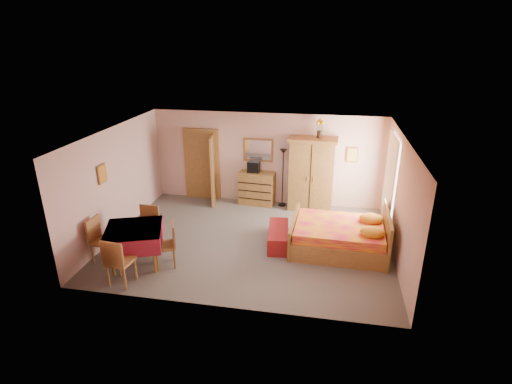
% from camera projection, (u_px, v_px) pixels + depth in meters
% --- Properties ---
extents(floor, '(6.50, 6.50, 0.00)m').
position_uv_depth(floor, '(250.00, 241.00, 9.49)').
color(floor, slate).
rests_on(floor, ground).
extents(ceiling, '(6.50, 6.50, 0.00)m').
position_uv_depth(ceiling, '(249.00, 134.00, 8.53)').
color(ceiling, brown).
rests_on(ceiling, wall_back).
extents(wall_back, '(6.50, 0.10, 2.60)m').
position_uv_depth(wall_back, '(267.00, 159.00, 11.30)').
color(wall_back, '#CFA196').
rests_on(wall_back, floor).
extents(wall_front, '(6.50, 0.10, 2.60)m').
position_uv_depth(wall_front, '(220.00, 243.00, 6.72)').
color(wall_front, '#CFA196').
rests_on(wall_front, floor).
extents(wall_left, '(0.10, 5.00, 2.60)m').
position_uv_depth(wall_left, '(116.00, 181.00, 9.56)').
color(wall_left, '#CFA196').
rests_on(wall_left, floor).
extents(wall_right, '(0.10, 5.00, 2.60)m').
position_uv_depth(wall_right, '(399.00, 200.00, 8.47)').
color(wall_right, '#CFA196').
rests_on(wall_right, floor).
extents(doorway, '(1.06, 0.12, 2.15)m').
position_uv_depth(doorway, '(202.00, 165.00, 11.69)').
color(doorway, '#9E6B35').
rests_on(doorway, floor).
extents(window, '(0.08, 1.40, 1.95)m').
position_uv_depth(window, '(391.00, 175.00, 9.52)').
color(window, white).
rests_on(window, wall_right).
extents(picture_left, '(0.04, 0.32, 0.42)m').
position_uv_depth(picture_left, '(102.00, 174.00, 8.86)').
color(picture_left, orange).
rests_on(picture_left, wall_left).
extents(picture_back, '(0.30, 0.04, 0.40)m').
position_uv_depth(picture_back, '(352.00, 155.00, 10.79)').
color(picture_back, '#D8BF59').
rests_on(picture_back, wall_back).
extents(chest_of_drawers, '(1.04, 0.58, 0.95)m').
position_uv_depth(chest_of_drawers, '(257.00, 188.00, 11.45)').
color(chest_of_drawers, olive).
rests_on(chest_of_drawers, floor).
extents(wall_mirror, '(0.86, 0.05, 0.68)m').
position_uv_depth(wall_mirror, '(258.00, 150.00, 11.25)').
color(wall_mirror, white).
rests_on(wall_mirror, wall_back).
extents(stereo, '(0.35, 0.26, 0.31)m').
position_uv_depth(stereo, '(254.00, 167.00, 11.26)').
color(stereo, black).
rests_on(stereo, chest_of_drawers).
extents(floor_lamp, '(0.28, 0.28, 1.66)m').
position_uv_depth(floor_lamp, '(283.00, 178.00, 11.19)').
color(floor_lamp, black).
rests_on(floor_lamp, floor).
extents(wardrobe, '(1.32, 0.71, 2.04)m').
position_uv_depth(wardrobe, '(311.00, 174.00, 10.90)').
color(wardrobe, olive).
rests_on(wardrobe, floor).
extents(sunflower_vase, '(0.21, 0.21, 0.49)m').
position_uv_depth(sunflower_vase, '(320.00, 128.00, 10.46)').
color(sunflower_vase, gold).
rests_on(sunflower_vase, wardrobe).
extents(bed, '(2.20, 1.76, 0.99)m').
position_uv_depth(bed, '(339.00, 229.00, 8.99)').
color(bed, '#D31449').
rests_on(bed, floor).
extents(bench, '(0.57, 1.26, 0.41)m').
position_uv_depth(bench, '(278.00, 236.00, 9.29)').
color(bench, maroon).
rests_on(bench, floor).
extents(dining_table, '(1.45, 1.45, 0.83)m').
position_uv_depth(dining_table, '(135.00, 246.00, 8.42)').
color(dining_table, maroon).
rests_on(dining_table, floor).
extents(chair_south, '(0.50, 0.50, 1.01)m').
position_uv_depth(chair_south, '(120.00, 261.00, 7.72)').
color(chair_south, '#B0743B').
rests_on(chair_south, floor).
extents(chair_north, '(0.47, 0.47, 1.00)m').
position_uv_depth(chair_north, '(147.00, 229.00, 8.99)').
color(chair_north, '#A16536').
rests_on(chair_north, floor).
extents(chair_west, '(0.47, 0.47, 1.00)m').
position_uv_depth(chair_west, '(104.00, 240.00, 8.48)').
color(chair_west, olive).
rests_on(chair_west, floor).
extents(chair_east, '(0.58, 0.58, 0.97)m').
position_uv_depth(chair_east, '(165.00, 245.00, 8.32)').
color(chair_east, olive).
rests_on(chair_east, floor).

